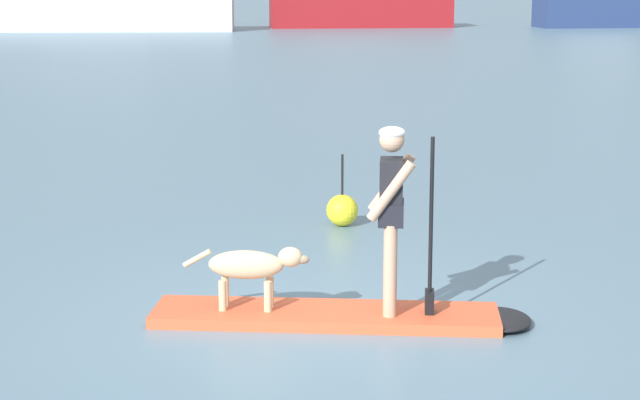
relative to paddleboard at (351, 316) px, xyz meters
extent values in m
plane|color=slate|center=(-0.23, 0.03, -0.05)|extent=(400.00, 400.00, 0.00)
cube|color=#E55933|center=(-0.23, 0.03, 0.00)|extent=(3.16, 1.11, 0.10)
ellipsoid|color=black|center=(1.31, -0.16, 0.00)|extent=(0.64, 0.76, 0.10)
cylinder|color=tan|center=(0.36, 0.09, 0.46)|extent=(0.12, 0.12, 0.82)
cylinder|color=tan|center=(0.33, -0.17, 0.46)|extent=(0.12, 0.12, 0.82)
cube|color=black|center=(0.35, -0.04, 0.95)|extent=(0.26, 0.38, 0.20)
cube|color=black|center=(0.35, -0.04, 1.15)|extent=(0.24, 0.36, 0.55)
sphere|color=tan|center=(0.35, -0.04, 1.60)|extent=(0.22, 0.22, 0.22)
ellipsoid|color=white|center=(0.35, -0.04, 1.66)|extent=(0.23, 0.23, 0.11)
cylinder|color=tan|center=(0.37, 0.15, 1.18)|extent=(0.43, 0.14, 0.54)
cylinder|color=tan|center=(0.32, -0.23, 1.18)|extent=(0.43, 0.14, 0.54)
cylinder|color=black|center=(0.69, -0.09, 0.84)|extent=(0.04, 0.04, 1.58)
cube|color=black|center=(0.69, -0.09, 0.15)|extent=(0.10, 0.19, 0.20)
ellipsoid|color=#CCB78C|center=(-0.93, 0.11, 0.46)|extent=(0.70, 0.30, 0.26)
ellipsoid|color=#CCB78C|center=(-0.53, 0.07, 0.53)|extent=(0.24, 0.19, 0.18)
ellipsoid|color=gray|center=(-0.42, 0.05, 0.51)|extent=(0.13, 0.09, 0.08)
cylinder|color=#CCB78C|center=(-1.37, 0.17, 0.51)|extent=(0.27, 0.08, 0.18)
cylinder|color=#CCB78C|center=(-0.72, 0.17, 0.19)|extent=(0.07, 0.07, 0.28)
cylinder|color=#CCB78C|center=(-0.74, 0.01, 0.19)|extent=(0.07, 0.07, 0.28)
cylinder|color=#CCB78C|center=(-1.12, 0.22, 0.19)|extent=(0.07, 0.07, 0.28)
cylinder|color=#CCB78C|center=(-1.14, 0.06, 0.19)|extent=(0.07, 0.07, 0.28)
cube|color=silver|center=(-8.56, 50.26, 1.00)|extent=(12.10, 3.63, 2.10)
cube|color=maroon|center=(4.50, 53.39, 0.96)|extent=(10.22, 3.39, 2.01)
cube|color=navy|center=(18.41, 52.86, 0.96)|extent=(8.26, 3.39, 2.02)
sphere|color=yellow|center=(0.18, 3.81, 0.15)|extent=(0.39, 0.39, 0.39)
cylinder|color=black|center=(0.18, 3.81, 0.59)|extent=(0.03, 0.03, 0.50)
camera|label=1|loc=(-0.72, -9.49, 3.02)|focal=62.44mm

